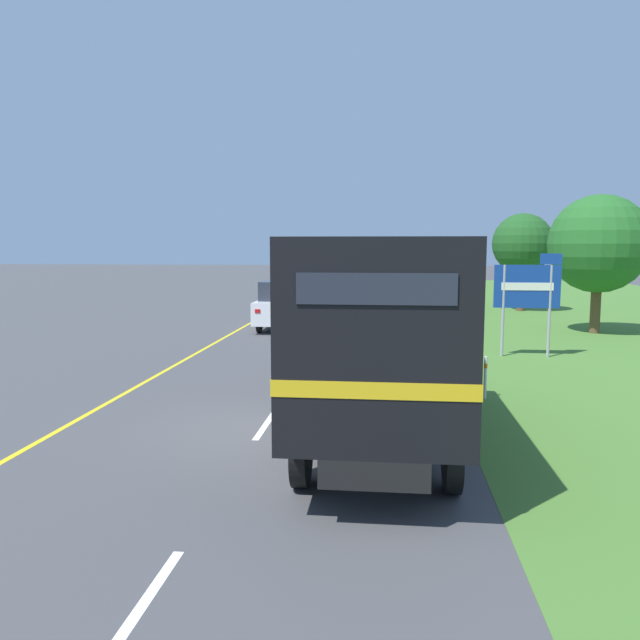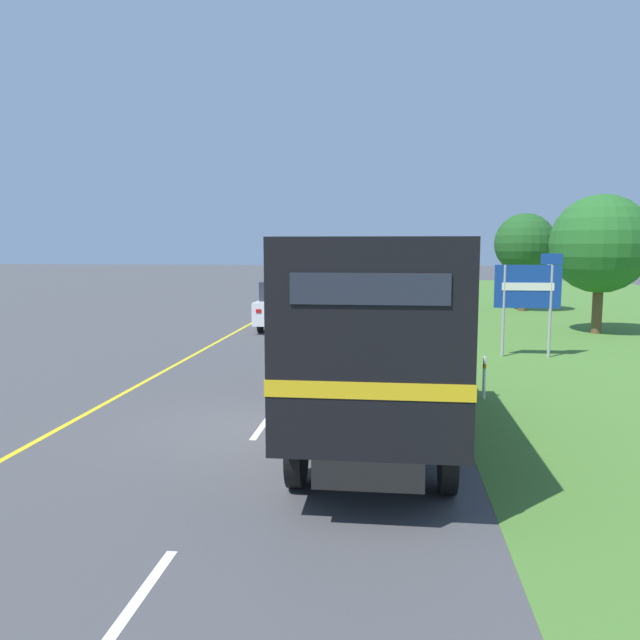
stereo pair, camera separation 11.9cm
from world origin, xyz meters
TOP-DOWN VIEW (x-y plane):
  - ground_plane at (0.00, 0.00)m, footprint 200.00×200.00m
  - edge_line_yellow at (-3.70, 18.11)m, footprint 0.12×68.28m
  - centre_dash_nearest at (0.00, -6.03)m, footprint 0.12×2.60m
  - centre_dash_near at (0.00, 0.57)m, footprint 0.12×2.60m
  - centre_dash_mid_a at (0.00, 7.17)m, footprint 0.12×2.60m
  - centre_dash_mid_b at (0.00, 13.77)m, footprint 0.12×2.60m
  - centre_dash_far at (0.00, 20.37)m, footprint 0.12×2.60m
  - centre_dash_farthest at (0.00, 26.97)m, footprint 0.12×2.60m
  - horse_trailer_truck at (2.12, -0.26)m, footprint 2.43×8.10m
  - lead_car_white at (-1.96, 13.95)m, footprint 1.80×4.24m
  - lead_car_white_ahead at (2.06, 29.46)m, footprint 1.80×3.97m
  - lead_car_silver_ahead at (-1.92, 42.19)m, footprint 1.80×4.56m
  - highway_sign at (6.48, 8.28)m, footprint 1.96×0.09m
  - roadside_tree_near at (10.27, 13.93)m, footprint 3.75×3.75m
  - roadside_tree_mid at (9.18, 22.29)m, footprint 3.09×3.09m
  - delineator_post at (4.42, 2.73)m, footprint 0.08×0.08m

SIDE VIEW (x-z plane):
  - ground_plane at x=0.00m, z-range 0.00..0.00m
  - edge_line_yellow at x=-3.70m, z-range 0.00..0.01m
  - centre_dash_nearest at x=0.00m, z-range 0.00..0.01m
  - centre_dash_near at x=0.00m, z-range 0.00..0.01m
  - centre_dash_mid_a at x=0.00m, z-range 0.00..0.01m
  - centre_dash_mid_b at x=0.00m, z-range 0.00..0.01m
  - centre_dash_far at x=0.00m, z-range 0.00..0.01m
  - centre_dash_farthest at x=0.00m, z-range 0.00..0.01m
  - delineator_post at x=4.42m, z-range 0.03..0.98m
  - lead_car_silver_ahead at x=-1.92m, z-range 0.02..1.82m
  - lead_car_white at x=-1.96m, z-range 0.00..1.97m
  - lead_car_white_ahead at x=2.06m, z-range -0.01..2.08m
  - horse_trailer_truck at x=2.12m, z-range 0.21..3.67m
  - highway_sign at x=6.48m, z-range 0.47..3.60m
  - roadside_tree_near at x=10.27m, z-range 0.77..6.09m
  - roadside_tree_mid at x=9.18m, z-range 0.94..5.99m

